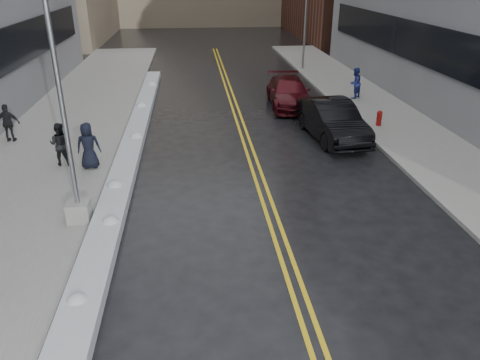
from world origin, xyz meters
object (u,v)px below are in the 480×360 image
object	(u,v)px
lamppost	(68,145)
traffic_signal	(305,23)
pedestrian_b	(60,144)
pedestrian_east	(355,83)
car_black	(332,120)
pedestrian_c	(88,146)
pedestrian_d	(8,123)
fire_hydrant	(379,117)
car_maroon	(289,93)

from	to	relation	value
lamppost	traffic_signal	world-z (taller)	lamppost
pedestrian_b	pedestrian_east	xyz separation A→B (m)	(14.32, 8.59, 0.04)
lamppost	traffic_signal	bearing A→B (deg)	61.79
lamppost	car_black	size ratio (longest dim) A/B	1.47
pedestrian_c	pedestrian_east	size ratio (longest dim) A/B	1.01
pedestrian_b	pedestrian_d	xyz separation A→B (m)	(-2.87, 2.94, -0.01)
lamppost	pedestrian_b	xyz separation A→B (m)	(-1.54, 4.54, -1.56)
pedestrian_b	pedestrian_east	size ratio (longest dim) A/B	0.95
fire_hydrant	pedestrian_b	world-z (taller)	pedestrian_b
lamppost	fire_hydrant	distance (m)	14.81
fire_hydrant	car_black	distance (m)	2.93
pedestrian_b	pedestrian_c	xyz separation A→B (m)	(1.12, -0.44, 0.05)
fire_hydrant	pedestrian_d	world-z (taller)	pedestrian_d
traffic_signal	car_maroon	bearing A→B (deg)	-107.23
pedestrian_d	pedestrian_c	bearing A→B (deg)	142.05
traffic_signal	pedestrian_d	bearing A→B (deg)	-138.16
pedestrian_b	pedestrian_d	world-z (taller)	pedestrian_b
pedestrian_b	car_black	world-z (taller)	pedestrian_b
fire_hydrant	car_maroon	world-z (taller)	car_maroon
pedestrian_east	lamppost	bearing A→B (deg)	6.88
pedestrian_c	car_maroon	size ratio (longest dim) A/B	0.34
pedestrian_b	pedestrian_east	world-z (taller)	pedestrian_east
lamppost	pedestrian_east	xyz separation A→B (m)	(12.78, 13.13, -1.51)
pedestrian_east	fire_hydrant	bearing A→B (deg)	45.76
pedestrian_b	pedestrian_d	size ratio (longest dim) A/B	1.01
pedestrian_c	car_black	size ratio (longest dim) A/B	0.34
pedestrian_c	car_maroon	bearing A→B (deg)	-143.18
fire_hydrant	pedestrian_b	bearing A→B (deg)	-165.97
pedestrian_b	car_maroon	distance (m)	12.95
pedestrian_b	pedestrian_c	bearing A→B (deg)	165.79
traffic_signal	car_maroon	distance (m)	10.47
lamppost	pedestrian_c	xyz separation A→B (m)	(-0.43, 4.10, -1.51)
pedestrian_b	pedestrian_c	world-z (taller)	pedestrian_c
traffic_signal	lamppost	bearing A→B (deg)	-118.21
lamppost	car_maroon	distance (m)	15.25
fire_hydrant	pedestrian_east	xyz separation A→B (m)	(0.48, 5.13, 0.47)
pedestrian_b	pedestrian_east	bearing A→B (deg)	-141.84
pedestrian_d	pedestrian_b	bearing A→B (deg)	136.63
traffic_signal	pedestrian_c	size ratio (longest dim) A/B	3.42
pedestrian_c	car_maroon	xyz separation A→B (m)	(9.23, 8.22, -0.27)
car_black	car_maroon	distance (m)	5.56
lamppost	car_maroon	bearing A→B (deg)	54.48
lamppost	pedestrian_d	distance (m)	8.83
lamppost	car_maroon	size ratio (longest dim) A/B	1.46
fire_hydrant	traffic_signal	world-z (taller)	traffic_signal
car_maroon	lamppost	bearing A→B (deg)	-122.84
pedestrian_c	pedestrian_d	world-z (taller)	pedestrian_c
traffic_signal	pedestrian_b	size ratio (longest dim) A/B	3.62
pedestrian_b	car_maroon	world-z (taller)	pedestrian_b
lamppost	car_black	bearing A→B (deg)	35.33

